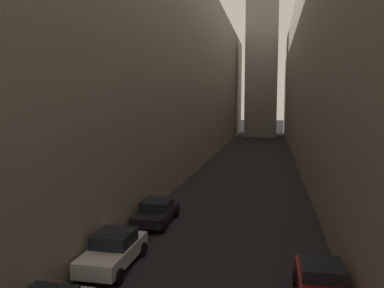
# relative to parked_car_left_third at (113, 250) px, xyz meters

# --- Properties ---
(ground_plane) EXTENTS (264.00, 264.00, 0.00)m
(ground_plane) POSITION_rel_parked_car_left_third_xyz_m (4.40, 30.14, -0.81)
(ground_plane) COLOR black
(building_block_left) EXTENTS (11.00, 108.00, 22.62)m
(building_block_left) POSITION_rel_parked_car_left_third_xyz_m (-6.60, 32.14, 10.50)
(building_block_left) COLOR gray
(building_block_left) RESTS_ON ground
(building_block_right) EXTENTS (10.73, 108.00, 22.45)m
(building_block_right) POSITION_rel_parked_car_left_third_xyz_m (15.27, 32.14, 10.41)
(building_block_right) COLOR gray
(building_block_right) RESTS_ON ground
(parked_car_left_third) EXTENTS (2.01, 4.37, 1.61)m
(parked_car_left_third) POSITION_rel_parked_car_left_third_xyz_m (0.00, 0.00, 0.00)
(parked_car_left_third) COLOR silver
(parked_car_left_third) RESTS_ON ground
(parked_car_left_far) EXTENTS (2.06, 4.47, 1.41)m
(parked_car_left_far) POSITION_rel_parked_car_left_third_xyz_m (0.00, 6.58, -0.08)
(parked_car_left_far) COLOR black
(parked_car_left_far) RESTS_ON ground
(parked_car_right_third) EXTENTS (1.89, 3.98, 1.47)m
(parked_car_right_third) POSITION_rel_parked_car_left_third_xyz_m (8.80, -1.37, -0.05)
(parked_car_right_third) COLOR maroon
(parked_car_right_third) RESTS_ON ground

